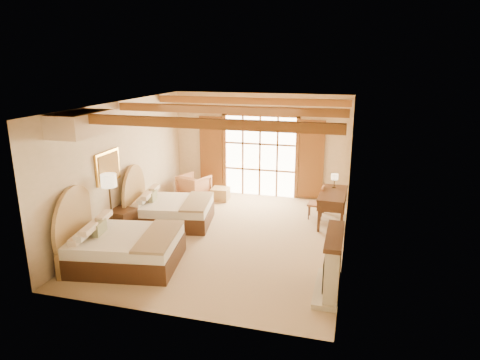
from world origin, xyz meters
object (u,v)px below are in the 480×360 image
(bed_near, at_px, (118,244))
(bed_far, at_px, (166,208))
(armchair, at_px, (194,187))
(desk, at_px, (332,207))
(nightstand, at_px, (122,223))

(bed_near, distance_m, bed_far, 2.42)
(bed_near, xyz_separation_m, armchair, (-0.06, 4.56, -0.06))
(armchair, distance_m, desk, 4.37)
(bed_near, distance_m, desk, 5.52)
(bed_near, height_order, desk, bed_near)
(armchair, bearing_deg, desk, -172.50)
(bed_far, height_order, desk, bed_far)
(bed_near, xyz_separation_m, desk, (4.20, 3.59, 0.01))
(bed_far, distance_m, nightstand, 1.26)
(bed_far, xyz_separation_m, armchair, (-0.03, 2.14, -0.03))
(armchair, relative_size, desk, 0.53)
(nightstand, distance_m, armchair, 3.27)
(bed_near, bearing_deg, bed_far, 81.31)
(nightstand, bearing_deg, desk, 33.57)
(bed_near, height_order, nightstand, bed_near)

